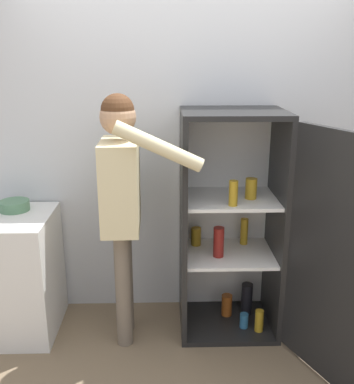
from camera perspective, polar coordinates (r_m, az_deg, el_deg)
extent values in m
plane|color=#7A664C|center=(3.04, 1.96, -23.08)|extent=(12.00, 12.00, 0.00)
cube|color=silver|center=(3.37, 1.20, 5.42)|extent=(7.00, 0.06, 2.55)
cube|color=black|center=(3.56, 6.26, -15.98)|extent=(0.70, 0.58, 0.04)
cube|color=black|center=(3.01, 7.24, 9.92)|extent=(0.70, 0.58, 0.04)
cube|color=white|center=(3.46, 6.09, -2.51)|extent=(0.70, 0.03, 1.53)
cube|color=black|center=(3.17, 0.79, -4.23)|extent=(0.04, 0.58, 1.53)
cube|color=black|center=(3.27, 12.47, -4.02)|extent=(0.03, 0.58, 1.53)
cube|color=white|center=(3.29, 6.58, -7.79)|extent=(0.63, 0.51, 0.02)
cube|color=white|center=(3.14, 6.84, -0.86)|extent=(0.63, 0.51, 0.02)
cube|color=black|center=(2.80, 19.01, -8.29)|extent=(0.33, 0.65, 1.53)
cylinder|color=maroon|center=(3.17, 5.31, -6.35)|extent=(0.07, 0.07, 0.22)
cylinder|color=teal|center=(3.45, 8.50, -15.84)|extent=(0.06, 0.06, 0.11)
cylinder|color=#9E4C19|center=(3.56, 6.34, -14.07)|extent=(0.08, 0.08, 0.17)
cylinder|color=#B78C1E|center=(3.40, 8.52, -4.97)|extent=(0.06, 0.06, 0.20)
cylinder|color=#B78C1E|center=(3.11, 9.38, 0.44)|extent=(0.08, 0.08, 0.14)
cylinder|color=#B78C1E|center=(3.42, 10.39, -15.78)|extent=(0.06, 0.06, 0.16)
cylinder|color=#B78C1E|center=(3.36, 2.44, -5.66)|extent=(0.07, 0.07, 0.13)
cylinder|color=black|center=(3.59, 8.85, -13.21)|extent=(0.08, 0.08, 0.25)
cylinder|color=#B78C1E|center=(2.94, 7.17, -0.15)|extent=(0.06, 0.06, 0.17)
cylinder|color=#726656|center=(3.31, -6.61, -10.72)|extent=(0.11, 0.11, 0.84)
cylinder|color=#726656|center=(3.16, -6.82, -12.21)|extent=(0.11, 0.11, 0.84)
cube|color=beige|center=(2.96, -7.19, 0.82)|extent=(0.25, 0.44, 0.59)
sphere|color=tan|center=(2.86, -7.53, 9.43)|extent=(0.23, 0.23, 0.23)
sphere|color=#4C2D19|center=(2.86, -7.56, 10.23)|extent=(0.21, 0.21, 0.21)
cylinder|color=beige|center=(3.20, -6.84, 1.53)|extent=(0.09, 0.09, 0.56)
cylinder|color=beige|center=(2.64, -2.37, 5.78)|extent=(0.54, 0.10, 0.31)
cube|color=white|center=(3.50, -21.15, -9.73)|extent=(0.73, 0.62, 0.89)
cylinder|color=#517F5B|center=(3.40, -19.93, -1.64)|extent=(0.21, 0.21, 0.07)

